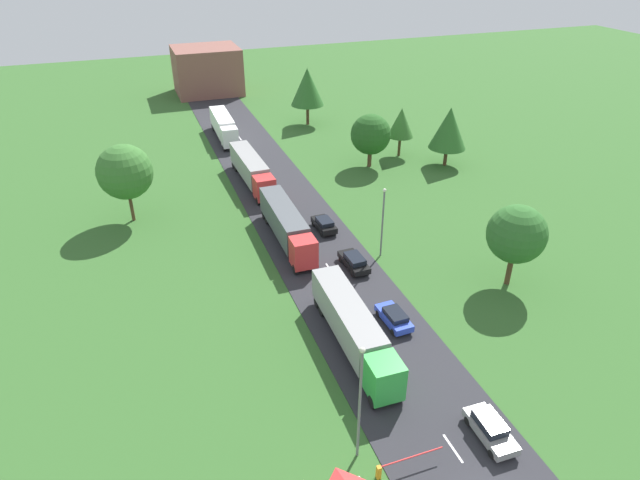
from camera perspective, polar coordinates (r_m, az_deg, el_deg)
road at (r=52.51m, az=2.40°, el=-5.07°), size 10.00×140.00×0.06m
lane_marking_centre at (r=51.53m, az=2.94°, el=-5.81°), size 0.16×123.15×0.01m
truck_lead at (r=44.68m, az=3.51°, el=-9.04°), size 2.74×14.17×3.49m
truck_second at (r=59.15m, az=-3.52°, el=1.70°), size 2.59×13.92×3.65m
truck_third at (r=73.54m, az=-7.16°, el=7.38°), size 2.87×14.17×3.58m
truck_fourth at (r=90.96m, az=-10.01°, el=11.66°), size 2.76×12.63×3.61m
car_lead at (r=40.55m, az=17.32°, el=-18.24°), size 1.88×4.29×1.51m
car_second at (r=48.14m, az=7.74°, el=-7.97°), size 1.90×4.09×1.38m
car_third at (r=55.13m, az=3.58°, el=-2.23°), size 1.92×4.40×1.44m
car_fourth at (r=61.78m, az=0.43°, el=1.66°), size 1.89×3.96×1.44m
barrier_gate at (r=37.46m, az=7.33°, el=-22.41°), size 4.64×0.28×1.05m
lamppost_lead at (r=34.88m, az=4.19°, el=-16.22°), size 0.36×0.36×9.20m
lamppost_second at (r=55.76m, az=6.56°, el=2.19°), size 0.36×0.36×7.71m
tree_oak at (r=79.91m, az=13.29°, el=11.28°), size 5.26×5.26×8.42m
tree_birch at (r=82.42m, az=8.45°, el=12.01°), size 3.84×3.84×7.22m
tree_maple at (r=78.04m, az=5.30°, el=10.90°), size 5.64×5.64×7.57m
tree_pine at (r=53.50m, az=19.81°, el=0.57°), size 5.51×5.51×8.25m
tree_elm at (r=65.57m, az=-19.67°, el=6.69°), size 6.24×6.24×9.23m
tree_ash at (r=95.30m, az=-1.33°, el=15.67°), size 5.60×5.60×9.59m
distant_building at (r=117.83m, az=-11.68°, el=16.92°), size 12.78×11.07×9.02m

